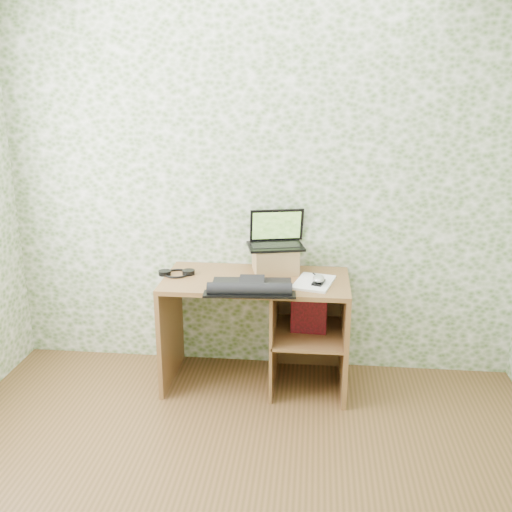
# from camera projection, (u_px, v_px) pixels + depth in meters

# --- Properties ---
(wall_back) EXTENTS (3.50, 0.00, 3.50)m
(wall_back) POSITION_uv_depth(u_px,v_px,m) (261.00, 186.00, 3.83)
(wall_back) COLOR white
(wall_back) RESTS_ON ground
(desk) EXTENTS (1.20, 0.60, 0.75)m
(desk) POSITION_uv_depth(u_px,v_px,m) (268.00, 315.00, 3.79)
(desk) COLOR brown
(desk) RESTS_ON floor
(riser) EXTENTS (0.33, 0.30, 0.17)m
(riser) POSITION_uv_depth(u_px,v_px,m) (275.00, 260.00, 3.80)
(riser) COLOR olive
(riser) RESTS_ON desk
(laptop) EXTENTS (0.41, 0.33, 0.24)m
(laptop) POSITION_uv_depth(u_px,v_px,m) (276.00, 238.00, 3.79)
(laptop) COLOR black
(laptop) RESTS_ON riser
(keyboard) EXTENTS (0.56, 0.31, 0.08)m
(keyboard) POSITION_uv_depth(u_px,v_px,m) (251.00, 287.00, 3.47)
(keyboard) COLOR black
(keyboard) RESTS_ON desk
(headphones) EXTENTS (0.24, 0.20, 0.03)m
(headphones) POSITION_uv_depth(u_px,v_px,m) (177.00, 273.00, 3.77)
(headphones) COLOR black
(headphones) RESTS_ON desk
(notepad) EXTENTS (0.29, 0.36, 0.01)m
(notepad) POSITION_uv_depth(u_px,v_px,m) (314.00, 282.00, 3.60)
(notepad) COLOR white
(notepad) RESTS_ON desk
(mouse) EXTENTS (0.10, 0.13, 0.04)m
(mouse) POSITION_uv_depth(u_px,v_px,m) (319.00, 280.00, 3.56)
(mouse) COLOR silver
(mouse) RESTS_ON notepad
(pen) EXTENTS (0.07, 0.13, 0.01)m
(pen) POSITION_uv_depth(u_px,v_px,m) (318.00, 276.00, 3.68)
(pen) COLOR black
(pen) RESTS_ON notepad
(red_box) EXTENTS (0.24, 0.09, 0.28)m
(red_box) POSITION_uv_depth(u_px,v_px,m) (309.00, 312.00, 3.72)
(red_box) COLOR maroon
(red_box) RESTS_ON desk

